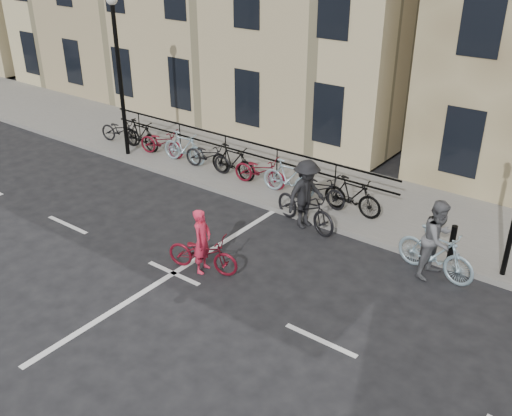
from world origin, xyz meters
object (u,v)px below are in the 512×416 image
Objects in this scene: cyclist_pink at (203,250)px; cyclist_dark at (306,201)px; lamp_post at (118,57)px; cyclist_grey at (437,246)px.

cyclist_dark is (0.72, 3.31, 0.20)m from cyclist_pink.
cyclist_pink is 3.39m from cyclist_dark.
lamp_post is at bearing 45.95° from cyclist_pink.
cyclist_pink is at bearing -178.10° from cyclist_dark.
cyclist_grey is 3.68m from cyclist_dark.
cyclist_grey reaches higher than cyclist_pink.
lamp_post reaches higher than cyclist_grey.
cyclist_grey is at bearing -70.00° from cyclist_pink.
lamp_post is 2.82× the size of cyclist_pink.
cyclist_pink is 0.93× the size of cyclist_grey.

